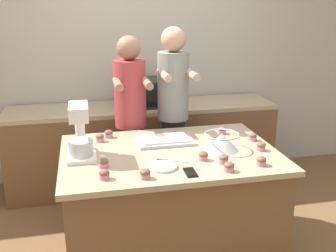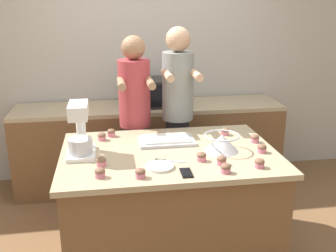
% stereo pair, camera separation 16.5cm
% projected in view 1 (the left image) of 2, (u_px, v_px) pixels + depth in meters
% --- Properties ---
extents(back_wall, '(10.00, 0.06, 2.70)m').
position_uv_depth(back_wall, '(137.00, 57.00, 4.30)').
color(back_wall, '#B2ADA3').
rests_on(back_wall, ground_plane).
extents(island_counter, '(1.58, 1.08, 0.88)m').
position_uv_depth(island_counter, '(169.00, 204.00, 3.04)').
color(island_counter, brown).
rests_on(island_counter, ground_plane).
extents(back_counter, '(2.80, 0.60, 0.89)m').
position_uv_depth(back_counter, '(143.00, 145.00, 4.25)').
color(back_counter, brown).
rests_on(back_counter, ground_plane).
extents(person_left, '(0.30, 0.48, 1.67)m').
position_uv_depth(person_left, '(131.00, 122.00, 3.53)').
color(person_left, '#33384C').
rests_on(person_left, ground_plane).
extents(person_right, '(0.30, 0.48, 1.74)m').
position_uv_depth(person_right, '(173.00, 115.00, 3.60)').
color(person_right, '#232328').
rests_on(person_right, ground_plane).
extents(stand_mixer, '(0.20, 0.30, 0.39)m').
position_uv_depth(stand_mixer, '(80.00, 134.00, 2.75)').
color(stand_mixer, white).
rests_on(stand_mixer, island_counter).
extents(mixing_bowl, '(0.26, 0.26, 0.13)m').
position_uv_depth(mixing_bowl, '(222.00, 141.00, 2.92)').
color(mixing_bowl, '#BCBCC1').
rests_on(mixing_bowl, island_counter).
extents(baking_tray, '(0.43, 0.26, 0.04)m').
position_uv_depth(baking_tray, '(165.00, 140.00, 3.08)').
color(baking_tray, '#BCBCC1').
rests_on(baking_tray, island_counter).
extents(microwave_oven, '(0.48, 0.39, 0.28)m').
position_uv_depth(microwave_oven, '(147.00, 92.00, 4.08)').
color(microwave_oven, black).
rests_on(microwave_oven, back_counter).
extents(cell_phone, '(0.07, 0.15, 0.01)m').
position_uv_depth(cell_phone, '(190.00, 172.00, 2.54)').
color(cell_phone, black).
rests_on(cell_phone, island_counter).
extents(small_plate, '(0.19, 0.19, 0.02)m').
position_uv_depth(small_plate, '(163.00, 167.00, 2.62)').
color(small_plate, white).
rests_on(small_plate, island_counter).
extents(knife, '(0.21, 0.10, 0.01)m').
position_uv_depth(knife, '(170.00, 161.00, 2.73)').
color(knife, '#BCBCC1').
rests_on(knife, island_counter).
extents(cupcake_0, '(0.07, 0.07, 0.06)m').
position_uv_depth(cupcake_0, '(261.00, 146.00, 2.92)').
color(cupcake_0, '#D17084').
rests_on(cupcake_0, island_counter).
extents(cupcake_1, '(0.07, 0.07, 0.06)m').
position_uv_depth(cupcake_1, '(224.00, 159.00, 2.68)').
color(cupcake_1, '#D17084').
rests_on(cupcake_1, island_counter).
extents(cupcake_2, '(0.07, 0.07, 0.06)m').
position_uv_depth(cupcake_2, '(104.00, 163.00, 2.62)').
color(cupcake_2, '#D17084').
rests_on(cupcake_2, island_counter).
extents(cupcake_3, '(0.07, 0.07, 0.06)m').
position_uv_depth(cupcake_3, '(100.00, 138.00, 3.10)').
color(cupcake_3, '#D17084').
rests_on(cupcake_3, island_counter).
extents(cupcake_4, '(0.07, 0.07, 0.06)m').
position_uv_depth(cupcake_4, '(109.00, 134.00, 3.19)').
color(cupcake_4, '#D17084').
rests_on(cupcake_4, island_counter).
extents(cupcake_5, '(0.07, 0.07, 0.06)m').
position_uv_depth(cupcake_5, '(229.00, 167.00, 2.56)').
color(cupcake_5, '#D17084').
rests_on(cupcake_5, island_counter).
extents(cupcake_6, '(0.07, 0.07, 0.06)m').
position_uv_depth(cupcake_6, '(261.00, 161.00, 2.65)').
color(cupcake_6, '#D17084').
rests_on(cupcake_6, island_counter).
extents(cupcake_7, '(0.07, 0.07, 0.06)m').
position_uv_depth(cupcake_7, '(253.00, 137.00, 3.12)').
color(cupcake_7, '#D17084').
rests_on(cupcake_7, island_counter).
extents(cupcake_8, '(0.07, 0.07, 0.06)m').
position_uv_depth(cupcake_8, '(145.00, 174.00, 2.46)').
color(cupcake_8, '#D17084').
rests_on(cupcake_8, island_counter).
extents(cupcake_9, '(0.07, 0.07, 0.06)m').
position_uv_depth(cupcake_9, '(104.00, 174.00, 2.45)').
color(cupcake_9, '#D17084').
rests_on(cupcake_9, island_counter).
extents(cupcake_10, '(0.07, 0.07, 0.06)m').
position_uv_depth(cupcake_10, '(203.00, 156.00, 2.74)').
color(cupcake_10, '#D17084').
rests_on(cupcake_10, island_counter).
extents(cupcake_11, '(0.07, 0.07, 0.06)m').
position_uv_depth(cupcake_11, '(222.00, 130.00, 3.28)').
color(cupcake_11, '#D17084').
rests_on(cupcake_11, island_counter).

